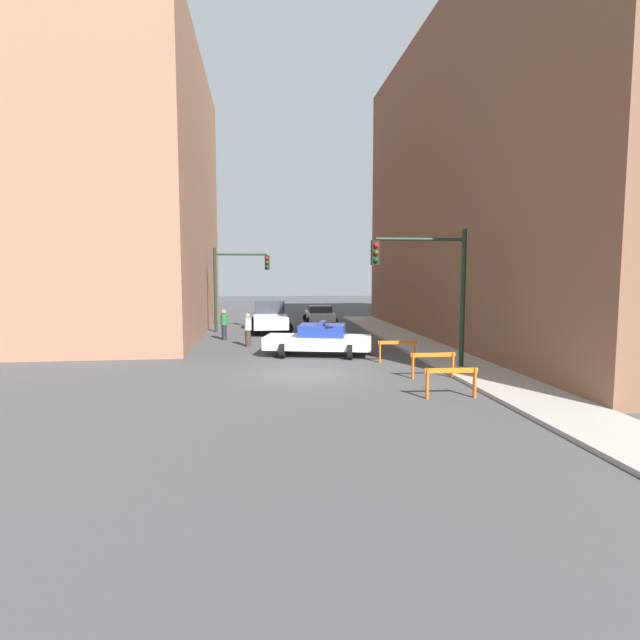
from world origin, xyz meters
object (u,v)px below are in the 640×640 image
barrier_mid (433,361)px  barrier_back (397,348)px  barrier_front (451,378)px  traffic_light_near (433,277)px  white_truck (270,317)px  traffic_light_far (233,277)px  police_car (319,340)px  parked_car_near (320,314)px  pedestrian_corner (224,324)px  pedestrian_crossing (248,329)px

barrier_mid → barrier_back: same height
barrier_front → barrier_mid: (0.44, 2.75, 0.00)m
barrier_back → traffic_light_near: bearing=-63.3°
white_truck → traffic_light_far: bearing=178.0°
traffic_light_near → white_truck: 14.71m
traffic_light_near → barrier_front: traffic_light_near is taller
traffic_light_near → barrier_mid: (-0.47, -1.42, -2.91)m
police_car → barrier_back: size_ratio=3.13×
police_car → barrier_front: (2.93, -7.96, -0.11)m
police_car → barrier_back: bearing=-111.6°
barrier_mid → barrier_back: bearing=97.0°
parked_car_near → pedestrian_corner: pedestrian_corner is taller
parked_car_near → pedestrian_crossing: 11.80m
police_car → pedestrian_crossing: (-3.19, 3.15, 0.14)m
police_car → white_truck: (-1.96, 9.47, 0.18)m
police_car → barrier_back: police_car is taller
white_truck → barrier_back: white_truck is taller
traffic_light_far → pedestrian_crossing: bearing=-81.1°
barrier_mid → barrier_back: (-0.39, 3.12, 0.00)m
barrier_mid → pedestrian_corner: bearing=125.7°
barrier_front → barrier_back: size_ratio=1.00×
pedestrian_crossing → traffic_light_far: bearing=-169.6°
barrier_back → police_car: bearing=145.1°
traffic_light_near → traffic_light_far: bearing=121.1°
traffic_light_far → pedestrian_corner: (-0.35, -3.74, -2.54)m
barrier_front → barrier_back: (0.05, 5.87, 0.00)m
pedestrian_corner → police_car: bearing=-127.3°
traffic_light_far → barrier_mid: 16.79m
traffic_light_far → barrier_front: size_ratio=3.25×
white_truck → parked_car_near: (3.71, 4.40, -0.23)m
pedestrian_corner → barrier_back: bearing=-121.8°
traffic_light_far → pedestrian_corner: traffic_light_far is taller
pedestrian_corner → barrier_back: pedestrian_corner is taller
pedestrian_crossing → barrier_mid: size_ratio=1.04×
police_car → barrier_back: (2.99, -2.09, -0.11)m
parked_car_near → traffic_light_far: bearing=-142.8°
police_car → traffic_light_far: bearing=37.1°
parked_car_near → barrier_back: parked_car_near is taller
pedestrian_corner → barrier_mid: (7.91, -10.99, -0.24)m
police_car → barrier_front: bearing=-146.4°
traffic_light_near → barrier_back: 3.48m
traffic_light_near → white_truck: size_ratio=0.96×
traffic_light_far → barrier_front: (7.12, -17.48, -2.78)m
police_car → parked_car_near: bearing=6.2°
barrier_back → white_truck: bearing=113.2°
barrier_front → barrier_mid: bearing=81.0°
pedestrian_crossing → barrier_front: 12.69m
traffic_light_far → police_car: traffic_light_far is taller
white_truck → barrier_back: size_ratio=3.39×
parked_car_near → pedestrian_crossing: bearing=-113.8°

